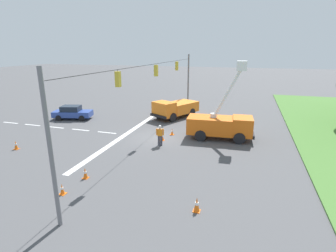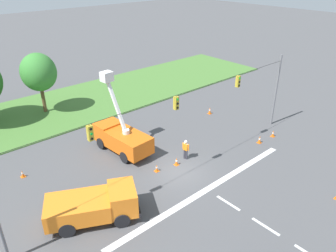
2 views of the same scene
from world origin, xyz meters
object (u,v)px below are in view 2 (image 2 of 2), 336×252
(utility_truck_bucket_lift, at_px, (122,137))
(road_worker, at_px, (186,148))
(traffic_cone_mid_right, at_px, (260,139))
(traffic_cone_lane_edge_b, at_px, (157,168))
(tree_centre, at_px, (39,72))
(traffic_cone_mid_left, at_px, (177,161))
(traffic_cone_foreground_left, at_px, (273,134))
(utility_truck_support_near, at_px, (95,205))
(traffic_cone_near_bucket, at_px, (23,174))
(traffic_cone_lane_edge_a, at_px, (210,111))

(utility_truck_bucket_lift, distance_m, road_worker, 5.68)
(utility_truck_bucket_lift, height_order, traffic_cone_mid_right, utility_truck_bucket_lift)
(utility_truck_bucket_lift, relative_size, traffic_cone_lane_edge_b, 11.04)
(tree_centre, distance_m, utility_truck_bucket_lift, 13.00)
(utility_truck_bucket_lift, xyz_separation_m, traffic_cone_mid_left, (2.03, -4.84, -1.05))
(utility_truck_bucket_lift, distance_m, traffic_cone_mid_left, 5.35)
(traffic_cone_foreground_left, bearing_deg, traffic_cone_mid_left, 166.20)
(utility_truck_support_near, xyz_separation_m, traffic_cone_foreground_left, (18.38, -1.35, -0.83))
(traffic_cone_near_bucket, distance_m, traffic_cone_lane_edge_b, 10.38)
(utility_truck_support_near, distance_m, road_worker, 9.50)
(traffic_cone_mid_left, relative_size, traffic_cone_lane_edge_b, 1.11)
(tree_centre, xyz_separation_m, utility_truck_support_near, (-4.46, -18.49, -3.43))
(traffic_cone_lane_edge_a, relative_size, traffic_cone_lane_edge_b, 1.24)
(traffic_cone_near_bucket, xyz_separation_m, traffic_cone_lane_edge_b, (8.27, -6.28, 0.02))
(traffic_cone_mid_right, distance_m, traffic_cone_near_bucket, 20.36)
(utility_truck_bucket_lift, distance_m, traffic_cone_near_bucket, 8.31)
(road_worker, xyz_separation_m, traffic_cone_near_bucket, (-11.29, 6.45, -0.72))
(tree_centre, height_order, traffic_cone_mid_right, tree_centre)
(road_worker, xyz_separation_m, traffic_cone_mid_left, (-1.22, -0.20, -0.66))
(traffic_cone_mid_right, bearing_deg, traffic_cone_lane_edge_a, 79.34)
(traffic_cone_lane_edge_a, distance_m, traffic_cone_lane_edge_b, 12.27)
(traffic_cone_foreground_left, height_order, traffic_cone_lane_edge_b, traffic_cone_foreground_left)
(utility_truck_bucket_lift, bearing_deg, tree_centre, 97.73)
(utility_truck_bucket_lift, relative_size, traffic_cone_mid_left, 9.98)
(utility_truck_support_near, relative_size, traffic_cone_near_bucket, 10.70)
(road_worker, height_order, traffic_cone_lane_edge_b, road_worker)
(road_worker, relative_size, traffic_cone_mid_left, 2.56)
(traffic_cone_mid_right, bearing_deg, utility_truck_support_near, 175.75)
(utility_truck_bucket_lift, relative_size, traffic_cone_mid_right, 9.51)
(traffic_cone_mid_left, bearing_deg, tree_centre, 102.13)
(tree_centre, relative_size, traffic_cone_lane_edge_b, 10.57)
(utility_truck_bucket_lift, height_order, traffic_cone_lane_edge_b, utility_truck_bucket_lift)
(traffic_cone_foreground_left, xyz_separation_m, traffic_cone_lane_edge_b, (-12.00, 2.88, -0.01))
(traffic_cone_mid_left, distance_m, traffic_cone_mid_right, 8.52)
(utility_truck_support_near, height_order, traffic_cone_lane_edge_a, utility_truck_support_near)
(utility_truck_support_near, relative_size, traffic_cone_lane_edge_a, 8.15)
(traffic_cone_foreground_left, distance_m, traffic_cone_near_bucket, 22.24)
(tree_centre, xyz_separation_m, traffic_cone_foreground_left, (13.92, -19.84, -4.26))
(road_worker, bearing_deg, traffic_cone_lane_edge_b, 176.77)
(traffic_cone_lane_edge_b, bearing_deg, traffic_cone_near_bucket, 142.78)
(tree_centre, xyz_separation_m, traffic_cone_lane_edge_a, (13.29, -12.34, -4.18))
(utility_truck_support_near, bearing_deg, traffic_cone_lane_edge_b, 13.50)
(traffic_cone_near_bucket, xyz_separation_m, traffic_cone_lane_edge_a, (19.63, -1.66, 0.11))
(traffic_cone_foreground_left, height_order, traffic_cone_lane_edge_a, traffic_cone_lane_edge_a)
(traffic_cone_mid_left, relative_size, traffic_cone_near_bucket, 1.17)
(tree_centre, height_order, traffic_cone_lane_edge_a, tree_centre)
(utility_truck_support_near, bearing_deg, traffic_cone_mid_right, -4.25)
(tree_centre, bearing_deg, traffic_cone_foreground_left, -54.94)
(traffic_cone_near_bucket, distance_m, traffic_cone_lane_edge_a, 19.71)
(utility_truck_support_near, xyz_separation_m, traffic_cone_mid_left, (8.18, 1.16, -0.80))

